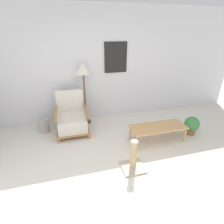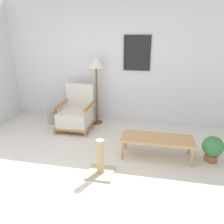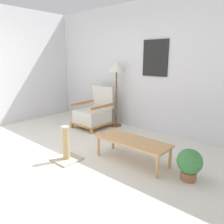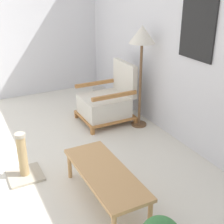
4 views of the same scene
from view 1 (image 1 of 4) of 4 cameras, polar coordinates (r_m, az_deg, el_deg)
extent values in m
plane|color=silver|center=(2.86, 5.33, -23.73)|extent=(14.00, 14.00, 0.00)
cube|color=silver|center=(4.40, -5.57, 14.54)|extent=(8.00, 0.06, 2.70)
cube|color=black|center=(4.44, 1.23, 17.35)|extent=(0.56, 0.02, 0.72)
cube|color=#B2753D|center=(3.88, -17.06, -8.97)|extent=(0.05, 0.05, 0.09)
cube|color=#B2753D|center=(3.89, -7.46, -7.90)|extent=(0.05, 0.05, 0.09)
cube|color=#B2753D|center=(4.50, -16.98, -3.95)|extent=(0.05, 0.05, 0.09)
cube|color=#B2753D|center=(4.51, -8.78, -3.04)|extent=(0.05, 0.05, 0.09)
cube|color=#B2753D|center=(4.15, -12.67, -5.09)|extent=(0.70, 0.77, 0.03)
cube|color=silver|center=(4.05, -12.86, -3.27)|extent=(0.62, 0.67, 0.29)
cube|color=silver|center=(4.23, -13.66, 3.75)|extent=(0.62, 0.08, 0.50)
cube|color=#B2753D|center=(3.97, -17.82, -0.25)|extent=(0.05, 0.71, 0.05)
cube|color=#B2753D|center=(3.97, -8.67, 0.76)|extent=(0.05, 0.71, 0.05)
cylinder|color=brown|center=(4.56, -8.27, -3.13)|extent=(0.23, 0.23, 0.03)
cylinder|color=brown|center=(4.30, -8.78, 4.27)|extent=(0.04, 0.04, 1.23)
cone|color=silver|center=(4.10, -9.47, 13.93)|extent=(0.37, 0.37, 0.24)
cube|color=tan|center=(3.75, 14.87, -4.78)|extent=(1.16, 0.44, 0.04)
cylinder|color=tan|center=(3.48, 8.11, -10.00)|extent=(0.04, 0.04, 0.32)
cylinder|color=tan|center=(3.99, 22.67, -7.01)|extent=(0.04, 0.04, 0.32)
cylinder|color=tan|center=(3.76, 6.00, -6.98)|extent=(0.04, 0.04, 0.32)
cylinder|color=tan|center=(4.23, 19.83, -4.59)|extent=(0.04, 0.04, 0.32)
cylinder|color=#9E998E|center=(4.33, -21.28, -4.12)|extent=(0.23, 0.23, 0.32)
cylinder|color=#935B3D|center=(4.38, 24.16, -5.81)|extent=(0.20, 0.20, 0.12)
sphere|color=#3D7F42|center=(4.29, 24.62, -3.51)|extent=(0.33, 0.33, 0.33)
cube|color=#B2A893|center=(3.17, 6.82, -17.43)|extent=(0.38, 0.38, 0.03)
cylinder|color=tan|center=(3.00, 7.07, -13.82)|extent=(0.10, 0.10, 0.48)
cylinder|color=#B2A893|center=(2.85, 7.35, -9.73)|extent=(0.12, 0.12, 0.04)
camera|label=2|loc=(1.73, 88.09, -6.32)|focal=35.00mm
camera|label=3|loc=(3.59, 68.80, -0.89)|focal=35.00mm
camera|label=4|loc=(4.38, 55.04, 14.57)|focal=50.00mm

